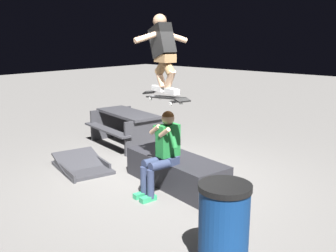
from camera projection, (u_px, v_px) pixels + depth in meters
The scene contains 8 objects.
ground_plane at pixel (165, 182), 6.58m from camera, with size 40.00×40.00×0.00m, color slate.
ledge_box_main at pixel (176, 171), 6.44m from camera, with size 1.92×0.72×0.49m, color #28282D.
person_sitting_on_ledge at pixel (163, 149), 5.94m from camera, with size 0.60×0.78×1.32m.
skateboard at pixel (165, 97), 5.68m from camera, with size 1.04×0.47×0.13m.
skater_airborne at pixel (163, 50), 5.57m from camera, with size 0.64×0.87×1.12m.
kicker_ramp at pixel (82, 166), 7.23m from camera, with size 1.37×1.11×0.32m.
picnic_table_back at pixel (128, 123), 8.81m from camera, with size 1.93×1.65×0.75m.
trash_bin at pixel (224, 229), 3.99m from camera, with size 0.55×0.55×0.98m.
Camera 1 is at (-4.12, 4.62, 2.44)m, focal length 41.25 mm.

